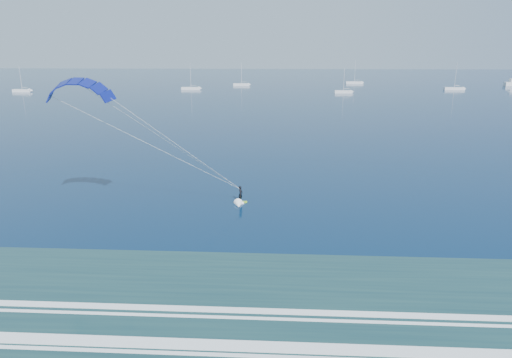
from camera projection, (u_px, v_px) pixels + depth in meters
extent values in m
cube|color=#1E423F|center=(272.00, 324.00, 30.54)|extent=(600.00, 22.00, 0.03)
cube|color=white|center=(271.00, 347.00, 28.13)|extent=(600.00, 1.10, 0.07)
cube|color=white|center=(272.00, 311.00, 31.97)|extent=(600.00, 0.70, 0.07)
cube|color=#90C717|center=(241.00, 202.00, 55.14)|extent=(1.57, 0.51, 0.09)
imported|color=black|center=(241.00, 194.00, 54.86)|extent=(0.67, 0.82, 1.94)
cone|color=white|center=(238.00, 205.00, 53.89)|extent=(1.31, 1.74, 1.10)
cube|color=silver|center=(22.00, 91.00, 201.40)|extent=(8.05, 2.40, 1.20)
cylinder|color=silver|center=(21.00, 78.00, 199.90)|extent=(0.18, 0.18, 9.83)
cylinder|color=silver|center=(24.00, 87.00, 200.95)|extent=(2.60, 0.12, 0.12)
cube|color=silver|center=(191.00, 88.00, 213.32)|extent=(8.84, 2.40, 1.20)
cylinder|color=silver|center=(191.00, 75.00, 211.67)|extent=(0.18, 0.18, 10.92)
cylinder|color=silver|center=(193.00, 85.00, 212.87)|extent=(2.60, 0.12, 0.12)
cube|color=silver|center=(242.00, 85.00, 237.37)|extent=(8.41, 2.40, 1.20)
cylinder|color=silver|center=(241.00, 73.00, 235.82)|extent=(0.18, 0.18, 10.18)
cylinder|color=silver|center=(244.00, 82.00, 236.93)|extent=(2.60, 0.12, 0.12)
cube|color=silver|center=(343.00, 92.00, 195.81)|extent=(7.49, 2.40, 1.20)
cylinder|color=silver|center=(344.00, 79.00, 194.38)|extent=(0.18, 0.18, 9.37)
cylinder|color=silver|center=(346.00, 88.00, 195.37)|extent=(2.60, 0.12, 0.12)
cube|color=silver|center=(354.00, 83.00, 251.90)|extent=(9.25, 2.40, 1.20)
cylinder|color=silver|center=(355.00, 71.00, 250.20)|extent=(0.18, 0.18, 11.31)
cylinder|color=silver|center=(357.00, 80.00, 251.46)|extent=(2.60, 0.12, 0.12)
cube|color=silver|center=(454.00, 89.00, 212.43)|extent=(9.20, 2.40, 1.20)
cylinder|color=silver|center=(456.00, 75.00, 210.73)|extent=(0.18, 0.18, 11.29)
cylinder|color=silver|center=(457.00, 86.00, 211.98)|extent=(2.60, 0.12, 0.12)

